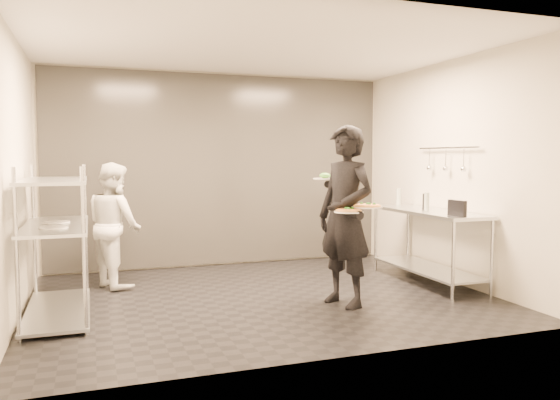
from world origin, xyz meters
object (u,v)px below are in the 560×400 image
object	(u,v)px
prep_counter	(428,233)
waiter	(345,216)
bottle_dark	(425,202)
pos_monitor	(457,208)
pass_rack	(56,239)
pizza_plate_far	(367,206)
chef	(114,225)
salad_plate	(325,177)
bottle_clear	(399,197)
pizza_plate_near	(349,211)
bottle_green	(427,202)

from	to	relation	value
prep_counter	waiter	bearing A→B (deg)	-157.22
waiter	bottle_dark	distance (m)	1.56
waiter	pos_monitor	bearing A→B (deg)	64.61
pass_rack	pizza_plate_far	xyz separation A→B (m)	(3.04, -0.79, 0.31)
chef	pos_monitor	xyz separation A→B (m)	(3.61, -1.82, 0.25)
pass_rack	pos_monitor	world-z (taller)	pass_rack
pizza_plate_far	bottle_dark	distance (m)	1.51
chef	pizza_plate_far	size ratio (longest dim) A/B	4.73
salad_plate	bottle_clear	size ratio (longest dim) A/B	1.14
pass_rack	pizza_plate_near	world-z (taller)	pass_rack
pass_rack	salad_plate	xyz separation A→B (m)	(2.80, -0.26, 0.59)
waiter	chef	bearing A→B (deg)	-147.36
pass_rack	pos_monitor	distance (m)	4.28
waiter	salad_plate	xyz separation A→B (m)	(-0.09, 0.35, 0.40)
pos_monitor	pizza_plate_near	bearing A→B (deg)	179.44
pizza_plate_far	bottle_green	size ratio (longest dim) A/B	1.44
pos_monitor	bottle_green	xyz separation A→B (m)	(0.06, 0.68, 0.02)
prep_counter	pizza_plate_near	distance (m)	1.78
bottle_clear	bottle_dark	size ratio (longest dim) A/B	1.12
pizza_plate_far	prep_counter	bearing A→B (deg)	31.58
waiter	pizza_plate_far	world-z (taller)	waiter
prep_counter	chef	size ratio (longest dim) A/B	1.18
waiter	pizza_plate_near	size ratio (longest dim) A/B	6.42
bottle_green	bottle_clear	size ratio (longest dim) A/B	0.97
prep_counter	bottle_dark	xyz separation A→B (m)	(-0.03, 0.04, 0.40)
salad_plate	pizza_plate_near	bearing A→B (deg)	-88.94
salad_plate	chef	bearing A→B (deg)	148.29
pass_rack	pos_monitor	xyz separation A→B (m)	(4.21, -0.72, 0.24)
chef	pizza_plate_near	size ratio (longest dim) A/B	5.08
pass_rack	waiter	bearing A→B (deg)	-11.86
pos_monitor	bottle_clear	distance (m)	1.53
pizza_plate_near	pizza_plate_far	size ratio (longest dim) A/B	0.93
salad_plate	bottle_clear	distance (m)	1.94
bottle_dark	pizza_plate_far	bearing A→B (deg)	-146.56
waiter	pass_rack	bearing A→B (deg)	-122.41
salad_plate	bottle_dark	bearing A→B (deg)	11.23
pizza_plate_near	pos_monitor	size ratio (longest dim) A/B	1.19
pizza_plate_far	salad_plate	size ratio (longest dim) A/B	1.22
prep_counter	pos_monitor	distance (m)	0.83
chef	waiter	bearing A→B (deg)	-150.00
pizza_plate_near	pizza_plate_far	world-z (taller)	pizza_plate_far
pass_rack	chef	distance (m)	1.26
pizza_plate_far	bottle_clear	world-z (taller)	bottle_clear
chef	pos_monitor	world-z (taller)	chef
pizza_plate_far	bottle_clear	bearing A→B (deg)	49.77
pizza_plate_near	pizza_plate_far	bearing A→B (deg)	10.35
pass_rack	prep_counter	bearing A→B (deg)	0.03
pizza_plate_near	bottle_clear	bearing A→B (deg)	45.98
waiter	chef	distance (m)	2.86
pizza_plate_far	bottle_dark	world-z (taller)	bottle_dark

